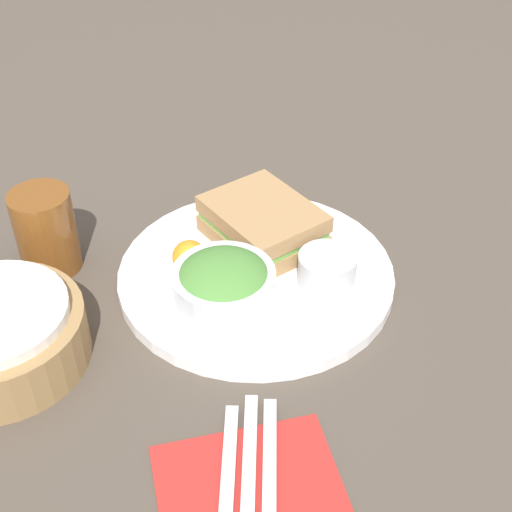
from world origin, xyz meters
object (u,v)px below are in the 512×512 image
Objects in this scene: plate at (256,275)px; fork at (269,481)px; sandwich at (263,224)px; salad_bowl at (224,287)px; dressing_cup at (327,269)px; drink_glass at (46,231)px; spoon at (228,480)px; knife at (249,480)px.

fork is (-0.27, 0.05, -0.00)m from plate.
salad_bowl reaches higher than sandwich.
plate is 0.07m from sandwich.
drink_glass is (0.12, 0.30, 0.02)m from dressing_cup.
plate is at bearing -38.77° from salad_bowl.
sandwich is 0.33m from fork.
salad_bowl reaches higher than spoon.
sandwich reaches higher than dressing_cup.
plate reaches higher than spoon.
knife is (-0.35, -0.16, -0.04)m from drink_glass.
drink_glass reaches higher than knife.
salad_bowl is at bearing 100.62° from dressing_cup.
drink_glass is 0.40m from fork.
plate reaches higher than fork.
salad_bowl reaches higher than dressing_cup.
salad_bowl is 0.59× the size of knife.
salad_bowl is 0.21m from fork.
plate is 1.95× the size of sandwich.
spoon is (-0.22, 0.16, -0.03)m from dressing_cup.
knife and spoon have the same top height.
drink_glass is at bearing -138.51° from fork.
plate is 0.28m from spoon.
spoon is at bearing 168.88° from salad_bowl.
spoon is at bearing 160.65° from sandwich.
drink_glass reaches higher than sandwich.
fork is at bearing 178.81° from salad_bowl.
drink_glass is at bearing 69.93° from plate.
knife is 0.02m from spoon.
fork is (-0.21, 0.00, -0.04)m from salad_bowl.
salad_bowl is (-0.06, 0.05, 0.04)m from plate.
sandwich reaches higher than spoon.
fork is (-0.35, -0.18, -0.04)m from drink_glass.
dressing_cup is at bearing 166.39° from fork.
dressing_cup is (-0.04, -0.07, 0.03)m from plate.
drink_glass is at bearing 83.05° from sandwich.
salad_bowl is at bearing -129.02° from drink_glass.
drink_glass is (0.08, 0.23, 0.04)m from plate.
dressing_cup is 0.41× the size of spoon.
spoon is at bearing 161.18° from plate.
sandwich is at bearing 175.73° from spoon.
salad_bowl reaches higher than fork.
drink_glass is 0.57× the size of fork.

